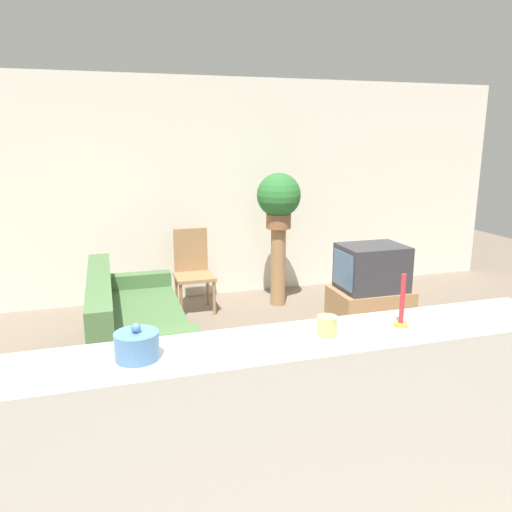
% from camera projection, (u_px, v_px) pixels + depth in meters
% --- Properties ---
extents(ground_plane, '(14.00, 14.00, 0.00)m').
position_uv_depth(ground_plane, '(251.00, 456.00, 3.20)').
color(ground_plane, '#756656').
extents(wall_back, '(9.00, 0.06, 2.70)m').
position_uv_depth(wall_back, '(171.00, 191.00, 6.08)').
color(wall_back, silver).
rests_on(wall_back, ground_plane).
extents(couch, '(0.82, 1.87, 0.81)m').
position_uv_depth(couch, '(133.00, 330.00, 4.51)').
color(couch, '#476B3D').
rests_on(couch, ground_plane).
extents(tv_stand, '(0.78, 0.55, 0.46)m').
position_uv_depth(tv_stand, '(370.00, 310.00, 5.20)').
color(tv_stand, '#9E754C').
rests_on(tv_stand, ground_plane).
extents(television, '(0.66, 0.50, 0.46)m').
position_uv_depth(television, '(371.00, 267.00, 5.09)').
color(television, '#333338').
rests_on(television, tv_stand).
extents(wooden_chair, '(0.44, 0.44, 0.95)m').
position_uv_depth(wooden_chair, '(193.00, 267.00, 5.83)').
color(wooden_chair, '#9E754C').
rests_on(wooden_chair, ground_plane).
extents(plant_stand, '(0.18, 0.18, 0.94)m').
position_uv_depth(plant_stand, '(278.00, 267.00, 6.00)').
color(plant_stand, '#9E754C').
rests_on(plant_stand, ground_plane).
extents(potted_plant, '(0.52, 0.52, 0.65)m').
position_uv_depth(potted_plant, '(279.00, 198.00, 5.80)').
color(potted_plant, '#8E5B3D').
rests_on(potted_plant, plant_stand).
extents(foreground_counter, '(2.91, 0.44, 1.07)m').
position_uv_depth(foreground_counter, '(289.00, 441.00, 2.45)').
color(foreground_counter, beige).
rests_on(foreground_counter, ground_plane).
extents(decorative_bowl, '(0.19, 0.19, 0.16)m').
position_uv_depth(decorative_bowl, '(137.00, 345.00, 2.12)').
color(decorative_bowl, '#4C7AAD').
rests_on(decorative_bowl, foreground_counter).
extents(candle_jar, '(0.10, 0.10, 0.10)m').
position_uv_depth(candle_jar, '(327.00, 326.00, 2.37)').
color(candle_jar, tan).
rests_on(candle_jar, foreground_counter).
extents(candlestick, '(0.07, 0.07, 0.27)m').
position_uv_depth(candlestick, '(402.00, 309.00, 2.47)').
color(candlestick, '#B7933D').
rests_on(candlestick, foreground_counter).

